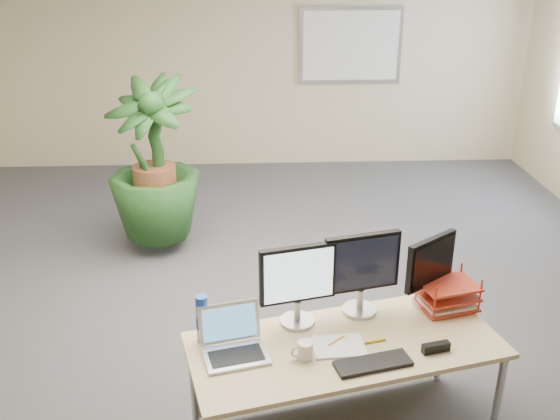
{
  "coord_description": "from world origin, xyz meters",
  "views": [
    {
      "loc": [
        -0.06,
        -4.01,
        2.72
      ],
      "look_at": [
        0.14,
        0.35,
        0.86
      ],
      "focal_mm": 40.0,
      "sensor_mm": 36.0,
      "label": 1
    }
  ],
  "objects_px": {
    "desk": "(338,354)",
    "laptop": "(233,342)",
    "monitor_right": "(362,268)",
    "monitor_left": "(298,280)",
    "floor_plant": "(155,176)"
  },
  "relations": [
    {
      "from": "monitor_right",
      "to": "monitor_left",
      "type": "bearing_deg",
      "value": -164.93
    },
    {
      "from": "monitor_left",
      "to": "laptop",
      "type": "height_order",
      "value": "monitor_left"
    },
    {
      "from": "desk",
      "to": "laptop",
      "type": "xyz_separation_m",
      "value": [
        -0.6,
        -0.14,
        0.2
      ]
    },
    {
      "from": "desk",
      "to": "laptop",
      "type": "bearing_deg",
      "value": -167.11
    },
    {
      "from": "monitor_left",
      "to": "desk",
      "type": "bearing_deg",
      "value": -28.18
    },
    {
      "from": "monitor_left",
      "to": "monitor_right",
      "type": "height_order",
      "value": "monitor_right"
    },
    {
      "from": "floor_plant",
      "to": "laptop",
      "type": "bearing_deg",
      "value": -73.41
    },
    {
      "from": "laptop",
      "to": "monitor_left",
      "type": "bearing_deg",
      "value": 35.39
    },
    {
      "from": "desk",
      "to": "floor_plant",
      "type": "height_order",
      "value": "floor_plant"
    },
    {
      "from": "monitor_left",
      "to": "monitor_right",
      "type": "distance_m",
      "value": 0.4
    },
    {
      "from": "desk",
      "to": "floor_plant",
      "type": "relative_size",
      "value": 1.25
    },
    {
      "from": "monitor_left",
      "to": "laptop",
      "type": "bearing_deg",
      "value": -144.61
    },
    {
      "from": "laptop",
      "to": "floor_plant",
      "type": "bearing_deg",
      "value": 106.59
    },
    {
      "from": "monitor_right",
      "to": "laptop",
      "type": "bearing_deg",
      "value": -154.14
    },
    {
      "from": "monitor_left",
      "to": "monitor_right",
      "type": "relative_size",
      "value": 0.97
    }
  ]
}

